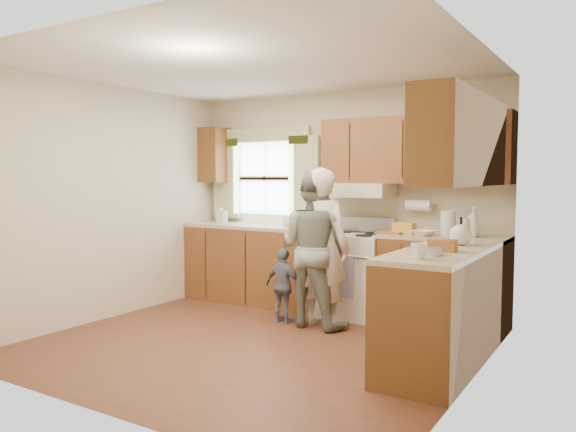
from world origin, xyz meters
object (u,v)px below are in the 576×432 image
Objects in this scene: woman_left at (323,248)px; child at (284,286)px; stove at (353,273)px; woman_right at (314,248)px.

child is at bearing 14.55° from woman_left.
stove reaches higher than child.
stove is at bearing -101.14° from woman_right.
woman_right is at bearing -105.51° from stove.
stove is at bearing -92.01° from woman_left.
stove is 1.37× the size of child.
child is at bearing 16.87° from woman_right.
woman_left is 0.59m from child.
woman_right is 2.04× the size of child.
stove is at bearing -119.64° from child.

